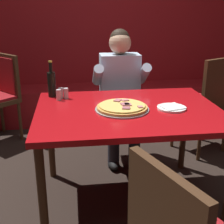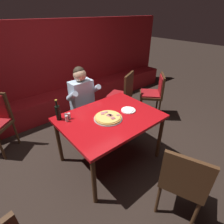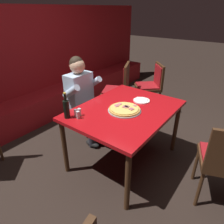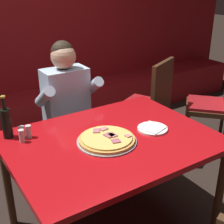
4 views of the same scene
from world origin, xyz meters
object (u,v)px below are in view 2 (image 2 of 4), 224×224
(pizza, at_px, (108,117))
(dining_chair_near_right, at_px, (155,92))
(dining_chair_far_right, at_px, (123,93))
(dining_chair_side_aisle, at_px, (184,178))
(beer_bottle, at_px, (58,112))
(shaker_oregano, at_px, (66,117))
(shaker_red_pepper_flakes, at_px, (69,116))
(plate_white_paper, at_px, (128,110))
(shaker_black_pepper, at_px, (67,119))
(main_dining_table, at_px, (110,121))
(diner_seated_blue_shirt, at_px, (85,101))

(pizza, xyz_separation_m, dining_chair_near_right, (1.61, 0.45, -0.24))
(dining_chair_far_right, xyz_separation_m, dining_chair_side_aisle, (-0.92, -1.89, -0.03))
(beer_bottle, height_order, dining_chair_far_right, beer_bottle)
(shaker_oregano, distance_m, dining_chair_far_right, 1.52)
(shaker_red_pepper_flakes, bearing_deg, beer_bottle, 146.45)
(shaker_red_pepper_flakes, height_order, dining_chair_side_aisle, dining_chair_side_aisle)
(plate_white_paper, bearing_deg, shaker_black_pepper, 158.57)
(pizza, height_order, plate_white_paper, pizza)
(shaker_black_pepper, bearing_deg, dining_chair_near_right, 4.14)
(pizza, xyz_separation_m, beer_bottle, (-0.51, 0.41, 0.09))
(shaker_red_pepper_flakes, height_order, shaker_oregano, same)
(dining_chair_far_right, relative_size, dining_chair_side_aisle, 1.07)
(shaker_oregano, distance_m, dining_chair_near_right, 2.07)
(main_dining_table, height_order, dining_chair_side_aisle, dining_chair_side_aisle)
(pizza, distance_m, shaker_oregano, 0.56)
(plate_white_paper, height_order, shaker_red_pepper_flakes, shaker_red_pepper_flakes)
(pizza, bearing_deg, main_dining_table, 24.96)
(pizza, height_order, beer_bottle, beer_bottle)
(pizza, height_order, shaker_black_pepper, shaker_black_pepper)
(main_dining_table, height_order, plate_white_paper, plate_white_paper)
(shaker_black_pepper, bearing_deg, shaker_oregano, 71.25)
(pizza, height_order, diner_seated_blue_shirt, diner_seated_blue_shirt)
(diner_seated_blue_shirt, distance_m, dining_chair_side_aisle, 1.90)
(dining_chair_side_aisle, bearing_deg, shaker_red_pepper_flakes, 108.49)
(shaker_red_pepper_flakes, bearing_deg, plate_white_paper, -25.17)
(diner_seated_blue_shirt, bearing_deg, main_dining_table, -94.82)
(pizza, bearing_deg, beer_bottle, 141.41)
(shaker_black_pepper, bearing_deg, shaker_red_pepper_flakes, 32.34)
(plate_white_paper, xyz_separation_m, dining_chair_near_right, (1.25, 0.47, -0.23))
(shaker_red_pepper_flakes, distance_m, shaker_oregano, 0.04)
(main_dining_table, bearing_deg, shaker_black_pepper, 151.60)
(shaker_red_pepper_flakes, xyz_separation_m, shaker_black_pepper, (-0.06, -0.04, 0.00))
(diner_seated_blue_shirt, bearing_deg, shaker_red_pepper_flakes, -139.33)
(dining_chair_near_right, bearing_deg, shaker_red_pepper_flakes, -176.77)
(shaker_oregano, bearing_deg, diner_seated_blue_shirt, 37.72)
(diner_seated_blue_shirt, relative_size, dining_chair_side_aisle, 1.34)
(shaker_red_pepper_flakes, xyz_separation_m, dining_chair_near_right, (2.01, 0.11, -0.26))
(beer_bottle, bearing_deg, diner_seated_blue_shirt, 30.28)
(plate_white_paper, xyz_separation_m, diner_seated_blue_shirt, (-0.25, 0.80, -0.08))
(dining_chair_far_right, bearing_deg, plate_white_paper, -128.94)
(shaker_oregano, relative_size, dining_chair_side_aisle, 0.09)
(shaker_black_pepper, bearing_deg, beer_bottle, 116.71)
(shaker_red_pepper_flakes, xyz_separation_m, diner_seated_blue_shirt, (0.51, 0.44, -0.11))
(dining_chair_near_right, height_order, dining_chair_side_aisle, dining_chair_side_aisle)
(main_dining_table, bearing_deg, plate_white_paper, -8.51)
(shaker_oregano, relative_size, diner_seated_blue_shirt, 0.07)
(diner_seated_blue_shirt, relative_size, dining_chair_near_right, 1.37)
(dining_chair_far_right, bearing_deg, dining_chair_side_aisle, -115.89)
(pizza, xyz_separation_m, plate_white_paper, (0.36, -0.02, -0.01))
(beer_bottle, height_order, shaker_black_pepper, beer_bottle)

